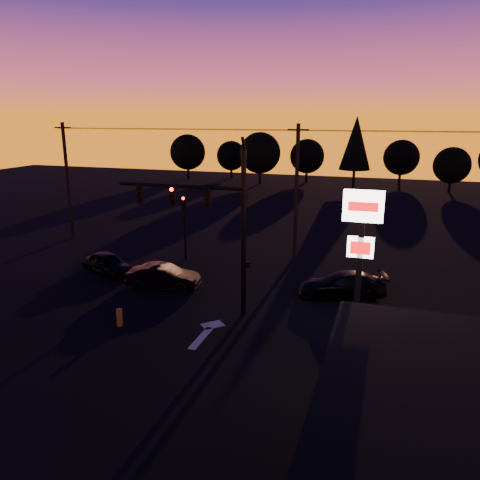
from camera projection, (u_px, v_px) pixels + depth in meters
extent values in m
plane|color=black|center=(181.00, 347.00, 19.82)|extent=(120.00, 120.00, 0.00)
cube|color=beige|center=(201.00, 338.00, 20.58)|extent=(0.35, 2.20, 0.01)
cube|color=beige|center=(213.00, 325.00, 21.87)|extent=(1.20, 1.20, 0.01)
cylinder|color=black|center=(244.00, 236.00, 22.01)|extent=(0.24, 0.24, 8.00)
cylinder|color=black|center=(244.00, 145.00, 20.93)|extent=(0.14, 0.52, 0.76)
cylinder|color=black|center=(179.00, 186.00, 22.41)|extent=(6.50, 0.16, 0.16)
cube|color=black|center=(207.00, 198.00, 22.11)|extent=(0.32, 0.22, 0.95)
sphere|color=black|center=(206.00, 191.00, 21.90)|extent=(0.18, 0.18, 0.18)
sphere|color=black|center=(206.00, 198.00, 21.98)|extent=(0.18, 0.18, 0.18)
sphere|color=black|center=(206.00, 204.00, 22.05)|extent=(0.18, 0.18, 0.18)
cube|color=black|center=(173.00, 196.00, 22.65)|extent=(0.32, 0.22, 0.95)
sphere|color=#FF0705|center=(171.00, 189.00, 22.44)|extent=(0.18, 0.18, 0.18)
sphere|color=black|center=(172.00, 196.00, 22.51)|extent=(0.18, 0.18, 0.18)
sphere|color=black|center=(172.00, 202.00, 22.59)|extent=(0.18, 0.18, 0.18)
cube|color=black|center=(140.00, 194.00, 23.18)|extent=(0.32, 0.22, 0.95)
sphere|color=black|center=(138.00, 188.00, 22.97)|extent=(0.18, 0.18, 0.18)
sphere|color=black|center=(139.00, 194.00, 23.05)|extent=(0.18, 0.18, 0.18)
sphere|color=black|center=(139.00, 200.00, 23.13)|extent=(0.18, 0.18, 0.18)
cube|color=black|center=(247.00, 264.00, 22.32)|extent=(0.22, 0.18, 0.28)
cylinder|color=black|center=(185.00, 234.00, 31.41)|extent=(0.14, 0.14, 3.60)
cube|color=black|center=(184.00, 203.00, 30.87)|extent=(0.30, 0.20, 0.90)
sphere|color=#FF0705|center=(183.00, 198.00, 30.67)|extent=(0.18, 0.18, 0.18)
sphere|color=black|center=(183.00, 203.00, 30.75)|extent=(0.18, 0.18, 0.18)
sphere|color=black|center=(183.00, 207.00, 30.82)|extent=(0.18, 0.18, 0.18)
cube|color=black|center=(358.00, 282.00, 18.28)|extent=(0.22, 0.22, 6.40)
cube|color=white|center=(363.00, 206.00, 17.50)|extent=(1.50, 0.25, 1.20)
cube|color=red|center=(363.00, 207.00, 17.38)|extent=(1.10, 0.02, 0.35)
cube|color=white|center=(360.00, 247.00, 17.92)|extent=(1.00, 0.22, 0.80)
cube|color=red|center=(360.00, 248.00, 17.80)|extent=(0.75, 0.02, 0.50)
cylinder|color=black|center=(68.00, 182.00, 36.29)|extent=(0.26, 0.26, 9.00)
cube|color=black|center=(63.00, 128.00, 35.23)|extent=(1.40, 0.10, 0.10)
cylinder|color=black|center=(296.00, 193.00, 30.92)|extent=(0.26, 0.26, 9.00)
cube|color=black|center=(298.00, 130.00, 29.86)|extent=(1.40, 0.10, 0.10)
cylinder|color=black|center=(167.00, 130.00, 32.01)|extent=(18.00, 0.02, 0.02)
cylinder|color=black|center=(171.00, 129.00, 32.55)|extent=(18.00, 0.02, 0.02)
cylinder|color=black|center=(175.00, 129.00, 33.11)|extent=(18.00, 0.02, 0.02)
cylinder|color=black|center=(452.00, 132.00, 26.64)|extent=(18.00, 0.02, 0.02)
cylinder|color=black|center=(451.00, 131.00, 27.18)|extent=(18.00, 0.02, 0.02)
cylinder|color=black|center=(450.00, 132.00, 27.74)|extent=(18.00, 0.02, 0.02)
cube|color=black|center=(412.00, 403.00, 13.57)|extent=(2.20, 0.05, 1.60)
cylinder|color=#AB8E1A|center=(119.00, 317.00, 21.71)|extent=(0.27, 0.27, 0.82)
cylinder|color=black|center=(188.00, 173.00, 72.11)|extent=(0.36, 0.36, 1.62)
sphere|color=black|center=(188.00, 152.00, 71.28)|extent=(5.36, 5.36, 5.36)
cylinder|color=black|center=(231.00, 173.00, 73.11)|extent=(0.36, 0.36, 1.38)
sphere|color=black|center=(231.00, 156.00, 72.40)|extent=(4.54, 4.54, 4.54)
cylinder|color=black|center=(260.00, 178.00, 66.68)|extent=(0.36, 0.36, 1.75)
sphere|color=black|center=(260.00, 153.00, 65.78)|extent=(5.77, 5.78, 5.78)
cylinder|color=black|center=(306.00, 177.00, 68.60)|extent=(0.36, 0.36, 1.50)
sphere|color=black|center=(307.00, 156.00, 67.82)|extent=(4.95, 4.95, 4.95)
cylinder|color=black|center=(354.00, 178.00, 63.64)|extent=(0.36, 0.36, 2.38)
cone|color=black|center=(356.00, 143.00, 62.41)|extent=(4.18, 4.18, 7.12)
cylinder|color=black|center=(399.00, 179.00, 66.56)|extent=(0.36, 0.36, 1.50)
sphere|color=black|center=(401.00, 157.00, 65.78)|extent=(4.95, 4.95, 4.95)
cylinder|color=black|center=(449.00, 187.00, 59.27)|extent=(0.36, 0.36, 1.38)
sphere|color=black|center=(452.00, 165.00, 58.56)|extent=(4.54, 4.54, 4.54)
imported|color=black|center=(107.00, 263.00, 28.83)|extent=(4.14, 2.93, 1.31)
imported|color=black|center=(163.00, 276.00, 26.44)|extent=(4.25, 1.99, 1.35)
imported|color=black|center=(342.00, 284.00, 25.19)|extent=(4.96, 3.07, 1.34)
imported|color=black|center=(443.00, 436.00, 13.22)|extent=(4.12, 5.58, 1.41)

